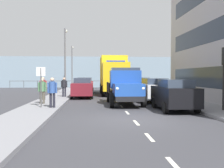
% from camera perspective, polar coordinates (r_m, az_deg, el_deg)
% --- Properties ---
extents(ground_plane, '(80.00, 80.00, 0.00)m').
position_cam_1_polar(ground_plane, '(20.06, 0.89, -3.63)').
color(ground_plane, '#38383D').
extents(sidewalk_left, '(2.30, 38.70, 0.15)m').
position_cam_1_polar(sidewalk_left, '(21.01, 14.02, -3.23)').
color(sidewalk_left, gray).
rests_on(sidewalk_left, ground_plane).
extents(sidewalk_right, '(2.30, 38.70, 0.15)m').
position_cam_1_polar(sidewalk_right, '(20.21, -12.77, -3.42)').
color(sidewalk_right, gray).
rests_on(sidewalk_right, ground_plane).
extents(road_centreline_markings, '(0.12, 35.22, 0.01)m').
position_cam_1_polar(road_centreline_markings, '(19.85, 0.95, -3.68)').
color(road_centreline_markings, silver).
rests_on(road_centreline_markings, ground_plane).
extents(sea_horizon, '(80.00, 0.80, 5.00)m').
position_cam_1_polar(sea_horizon, '(42.28, -1.73, 2.66)').
color(sea_horizon, gray).
rests_on(sea_horizon, ground_plane).
extents(seawall_railing, '(28.08, 0.08, 1.20)m').
position_cam_1_polar(seawall_railing, '(38.69, -1.51, 0.39)').
color(seawall_railing, '#4C5156').
rests_on(seawall_railing, ground_plane).
extents(truck_vintage_blue, '(2.17, 5.64, 2.43)m').
position_cam_1_polar(truck_vintage_blue, '(16.83, 2.92, -0.67)').
color(truck_vintage_blue, black).
rests_on(truck_vintage_blue, ground_plane).
extents(lorry_cargo_yellow, '(2.58, 8.20, 3.87)m').
position_cam_1_polar(lorry_cargo_yellow, '(26.40, 0.28, 2.21)').
color(lorry_cargo_yellow, gold).
rests_on(lorry_cargo_yellow, ground_plane).
extents(car_black_kerbside_near, '(1.83, 3.84, 1.72)m').
position_cam_1_polar(car_black_kerbside_near, '(14.56, 13.60, -2.24)').
color(car_black_kerbside_near, black).
rests_on(car_black_kerbside_near, ground_plane).
extents(car_white_kerbside_1, '(1.90, 4.53, 1.72)m').
position_cam_1_polar(car_white_kerbside_1, '(19.31, 9.15, -1.20)').
color(car_white_kerbside_1, white).
rests_on(car_white_kerbside_1, ground_plane).
extents(car_silver_kerbside_2, '(1.92, 3.92, 1.72)m').
position_cam_1_polar(car_silver_kerbside_2, '(25.16, 6.04, -0.48)').
color(car_silver_kerbside_2, '#B7BABF').
rests_on(car_silver_kerbside_2, ground_plane).
extents(car_navy_kerbside_3, '(1.79, 4.32, 1.72)m').
position_cam_1_polar(car_navy_kerbside_3, '(30.22, 4.33, -0.08)').
color(car_navy_kerbside_3, navy).
rests_on(car_navy_kerbside_3, ground_plane).
extents(car_maroon_oppositeside_0, '(1.82, 4.50, 1.72)m').
position_cam_1_polar(car_maroon_oppositeside_0, '(22.54, -6.50, -0.75)').
color(car_maroon_oppositeside_0, maroon).
rests_on(car_maroon_oppositeside_0, ground_plane).
extents(car_red_oppositeside_1, '(1.86, 4.33, 1.72)m').
position_cam_1_polar(car_red_oppositeside_1, '(28.04, -6.03, -0.23)').
color(car_red_oppositeside_1, '#B21E1E').
rests_on(car_red_oppositeside_1, ground_plane).
extents(pedestrian_couple_a, '(0.53, 0.34, 1.67)m').
position_cam_1_polar(pedestrian_couple_a, '(14.63, -13.08, -1.30)').
color(pedestrian_couple_a, black).
rests_on(pedestrian_couple_a, sidewalk_right).
extents(pedestrian_with_bag, '(0.53, 0.34, 1.61)m').
position_cam_1_polar(pedestrian_with_bag, '(16.78, -15.19, -1.03)').
color(pedestrian_with_bag, '#4C473D').
rests_on(pedestrian_with_bag, sidewalk_right).
extents(pedestrian_strolling, '(0.53, 0.34, 1.68)m').
position_cam_1_polar(pedestrian_strolling, '(19.56, -15.02, -0.49)').
color(pedestrian_strolling, '#4C473D').
rests_on(pedestrian_strolling, sidewalk_right).
extents(pedestrian_couple_b, '(0.53, 0.34, 1.61)m').
position_cam_1_polar(pedestrian_couple_b, '(22.01, -10.55, -0.32)').
color(pedestrian_couple_b, black).
rests_on(pedestrian_couple_b, sidewalk_right).
extents(lamp_post_promenade, '(0.32, 1.14, 6.55)m').
position_cam_1_polar(lamp_post_promenade, '(26.74, -10.32, 6.40)').
color(lamp_post_promenade, '#59595B').
rests_on(lamp_post_promenade, sidewalk_right).
extents(lamp_post_far, '(0.32, 1.14, 6.05)m').
position_cam_1_polar(lamp_post_far, '(37.86, -8.83, 4.67)').
color(lamp_post_far, '#59595B').
rests_on(lamp_post_far, sidewalk_right).
extents(street_sign, '(0.50, 0.07, 2.25)m').
position_cam_1_polar(street_sign, '(14.90, -15.45, 0.87)').
color(street_sign, '#4C4C4C').
rests_on(street_sign, sidewalk_right).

